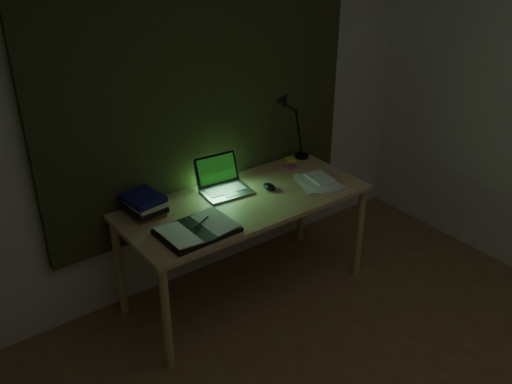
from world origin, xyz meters
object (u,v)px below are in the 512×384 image
open_textbook (197,230)px  book_stack (145,204)px  laptop (227,178)px  desk (245,248)px  desk_lamp (303,122)px  loose_papers (313,179)px

open_textbook → book_stack: size_ratio=1.84×
open_textbook → book_stack: bearing=108.3°
laptop → desk: bearing=-68.1°
book_stack → open_textbook: bearing=-70.1°
open_textbook → book_stack: 0.39m
desk → desk_lamp: (0.71, 0.27, 0.63)m
laptop → desk_lamp: (0.75, 0.14, 0.16)m
open_textbook → loose_papers: size_ratio=1.31×
loose_papers → desk_lamp: (0.18, 0.32, 0.26)m
book_stack → desk_lamp: 1.30m
desk → loose_papers: bearing=-5.4°
open_textbook → book_stack: (-0.13, 0.37, 0.04)m
desk → book_stack: bearing=160.0°
laptop → book_stack: 0.54m
open_textbook → desk_lamp: bearing=19.0°
book_stack → desk_lamp: bearing=3.0°
desk → book_stack: 0.74m
book_stack → desk_lamp: desk_lamp is taller
desk → laptop: 0.49m
laptop → loose_papers: (0.56, -0.19, -0.10)m
open_textbook → desk_lamp: (1.15, 0.43, 0.25)m
laptop → desk_lamp: 0.78m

